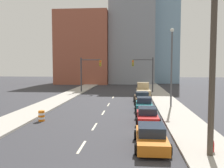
{
  "coord_description": "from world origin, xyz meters",
  "views": [
    {
      "loc": [
        3.15,
        -7.12,
        5.02
      ],
      "look_at": [
        -0.05,
        30.13,
        2.2
      ],
      "focal_mm": 40.0,
      "sensor_mm": 36.0,
      "label": 1
    }
  ],
  "objects_px": {
    "utility_pole_right_near": "(212,70)",
    "sedan_orange": "(151,137)",
    "traffic_signal_left": "(87,70)",
    "sedan_brown": "(142,98)",
    "sedan_red": "(147,116)",
    "fire_hydrant": "(212,147)",
    "sedan_teal": "(144,104)",
    "traffic_barrel": "(41,116)",
    "traffic_signal_right": "(147,70)",
    "pickup_truck_tan": "(143,91)",
    "street_lamp": "(172,63)"
  },
  "relations": [
    {
      "from": "utility_pole_right_near",
      "to": "sedan_orange",
      "type": "xyz_separation_m",
      "value": [
        -3.04,
        1.58,
        -4.13
      ]
    },
    {
      "from": "traffic_signal_left",
      "to": "sedan_brown",
      "type": "relative_size",
      "value": 1.36
    },
    {
      "from": "sedan_red",
      "to": "sedan_orange",
      "type": "bearing_deg",
      "value": -91.45
    },
    {
      "from": "fire_hydrant",
      "to": "sedan_teal",
      "type": "xyz_separation_m",
      "value": [
        -3.24,
        13.54,
        0.25
      ]
    },
    {
      "from": "traffic_signal_left",
      "to": "sedan_brown",
      "type": "height_order",
      "value": "traffic_signal_left"
    },
    {
      "from": "traffic_barrel",
      "to": "sedan_red",
      "type": "bearing_deg",
      "value": 1.42
    },
    {
      "from": "utility_pole_right_near",
      "to": "traffic_barrel",
      "type": "distance_m",
      "value": 15.3
    },
    {
      "from": "utility_pole_right_near",
      "to": "fire_hydrant",
      "type": "bearing_deg",
      "value": 65.07
    },
    {
      "from": "traffic_barrel",
      "to": "fire_hydrant",
      "type": "height_order",
      "value": "traffic_barrel"
    },
    {
      "from": "traffic_barrel",
      "to": "fire_hydrant",
      "type": "bearing_deg",
      "value": -30.08
    },
    {
      "from": "traffic_signal_right",
      "to": "utility_pole_right_near",
      "type": "distance_m",
      "value": 31.81
    },
    {
      "from": "traffic_barrel",
      "to": "sedan_teal",
      "type": "distance_m",
      "value": 11.27
    },
    {
      "from": "fire_hydrant",
      "to": "sedan_brown",
      "type": "xyz_separation_m",
      "value": [
        -3.28,
        19.09,
        0.27
      ]
    },
    {
      "from": "sedan_red",
      "to": "pickup_truck_tan",
      "type": "xyz_separation_m",
      "value": [
        0.31,
        17.43,
        0.3
      ]
    },
    {
      "from": "traffic_signal_right",
      "to": "pickup_truck_tan",
      "type": "bearing_deg",
      "value": -98.22
    },
    {
      "from": "traffic_signal_right",
      "to": "traffic_barrel",
      "type": "bearing_deg",
      "value": -114.05
    },
    {
      "from": "fire_hydrant",
      "to": "utility_pole_right_near",
      "type": "bearing_deg",
      "value": -114.93
    },
    {
      "from": "fire_hydrant",
      "to": "pickup_truck_tan",
      "type": "height_order",
      "value": "pickup_truck_tan"
    },
    {
      "from": "street_lamp",
      "to": "fire_hydrant",
      "type": "height_order",
      "value": "street_lamp"
    },
    {
      "from": "traffic_signal_right",
      "to": "traffic_signal_left",
      "type": "bearing_deg",
      "value": 180.0
    },
    {
      "from": "traffic_signal_right",
      "to": "fire_hydrant",
      "type": "distance_m",
      "value": 31.44
    },
    {
      "from": "traffic_signal_right",
      "to": "traffic_barrel",
      "type": "height_order",
      "value": "traffic_signal_right"
    },
    {
      "from": "utility_pole_right_near",
      "to": "sedan_teal",
      "type": "relative_size",
      "value": 2.2
    },
    {
      "from": "sedan_teal",
      "to": "sedan_orange",
      "type": "bearing_deg",
      "value": -89.85
    },
    {
      "from": "sedan_teal",
      "to": "pickup_truck_tan",
      "type": "relative_size",
      "value": 0.75
    },
    {
      "from": "traffic_signal_left",
      "to": "pickup_truck_tan",
      "type": "relative_size",
      "value": 1.14
    },
    {
      "from": "traffic_signal_left",
      "to": "sedan_red",
      "type": "bearing_deg",
      "value": -67.48
    },
    {
      "from": "traffic_signal_right",
      "to": "traffic_barrel",
      "type": "relative_size",
      "value": 6.75
    },
    {
      "from": "utility_pole_right_near",
      "to": "street_lamp",
      "type": "height_order",
      "value": "street_lamp"
    },
    {
      "from": "sedan_orange",
      "to": "sedan_teal",
      "type": "xyz_separation_m",
      "value": [
        0.09,
        12.56,
        0.03
      ]
    },
    {
      "from": "fire_hydrant",
      "to": "sedan_brown",
      "type": "height_order",
      "value": "sedan_brown"
    },
    {
      "from": "traffic_signal_right",
      "to": "utility_pole_right_near",
      "type": "bearing_deg",
      "value": -86.89
    },
    {
      "from": "street_lamp",
      "to": "sedan_orange",
      "type": "bearing_deg",
      "value": -102.88
    },
    {
      "from": "sedan_orange",
      "to": "sedan_red",
      "type": "relative_size",
      "value": 1.05
    },
    {
      "from": "traffic_signal_left",
      "to": "utility_pole_right_near",
      "type": "height_order",
      "value": "utility_pole_right_near"
    },
    {
      "from": "fire_hydrant",
      "to": "traffic_signal_right",
      "type": "bearing_deg",
      "value": 93.68
    },
    {
      "from": "traffic_signal_right",
      "to": "fire_hydrant",
      "type": "height_order",
      "value": "traffic_signal_right"
    },
    {
      "from": "sedan_teal",
      "to": "pickup_truck_tan",
      "type": "height_order",
      "value": "pickup_truck_tan"
    },
    {
      "from": "utility_pole_right_near",
      "to": "sedan_orange",
      "type": "bearing_deg",
      "value": 152.6
    },
    {
      "from": "sedan_teal",
      "to": "utility_pole_right_near",
      "type": "bearing_deg",
      "value": -77.64
    },
    {
      "from": "traffic_signal_left",
      "to": "sedan_red",
      "type": "distance_m",
      "value": 25.79
    },
    {
      "from": "utility_pole_right_near",
      "to": "street_lamp",
      "type": "distance_m",
      "value": 16.17
    },
    {
      "from": "traffic_signal_left",
      "to": "street_lamp",
      "type": "xyz_separation_m",
      "value": [
        13.0,
        -15.6,
        1.22
      ]
    },
    {
      "from": "traffic_signal_left",
      "to": "street_lamp",
      "type": "bearing_deg",
      "value": -50.19
    },
    {
      "from": "sedan_orange",
      "to": "traffic_signal_left",
      "type": "bearing_deg",
      "value": 107.53
    },
    {
      "from": "traffic_signal_left",
      "to": "traffic_barrel",
      "type": "bearing_deg",
      "value": -89.15
    },
    {
      "from": "utility_pole_right_near",
      "to": "sedan_red",
      "type": "bearing_deg",
      "value": 109.76
    },
    {
      "from": "street_lamp",
      "to": "traffic_signal_right",
      "type": "bearing_deg",
      "value": 97.35
    },
    {
      "from": "traffic_signal_left",
      "to": "sedan_brown",
      "type": "bearing_deg",
      "value": -51.15
    },
    {
      "from": "utility_pole_right_near",
      "to": "traffic_signal_left",
      "type": "bearing_deg",
      "value": 111.82
    }
  ]
}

